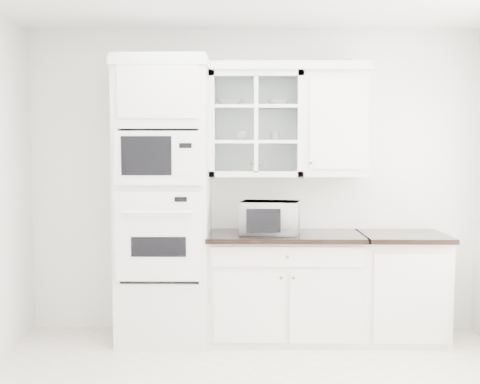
{
  "coord_description": "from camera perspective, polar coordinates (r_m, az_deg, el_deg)",
  "views": [
    {
      "loc": [
        -0.03,
        -3.66,
        1.63
      ],
      "look_at": [
        -0.1,
        1.05,
        1.3
      ],
      "focal_mm": 45.0,
      "sensor_mm": 36.0,
      "label": 1
    }
  ],
  "objects": [
    {
      "name": "bowl_b",
      "position": [
        5.28,
        3.68,
        8.41
      ],
      "size": [
        0.21,
        0.21,
        0.05
      ],
      "primitive_type": "imported",
      "rotation": [
        0.0,
        0.0,
        0.3
      ],
      "color": "white",
      "rests_on": "upper_cabinet_glass"
    },
    {
      "name": "extra_base_cabinet",
      "position": [
        5.4,
        15.04,
        -8.61
      ],
      "size": [
        0.72,
        0.67,
        0.92
      ],
      "color": "white",
      "rests_on": "ground"
    },
    {
      "name": "room_shell",
      "position": [
        4.09,
        1.28,
        6.1
      ],
      "size": [
        4.0,
        3.5,
        2.7
      ],
      "color": "white",
      "rests_on": "ground"
    },
    {
      "name": "cup_a",
      "position": [
        5.25,
        0.07,
        5.33
      ],
      "size": [
        0.12,
        0.12,
        0.08
      ],
      "primitive_type": "imported",
      "rotation": [
        0.0,
        0.0,
        -0.18
      ],
      "color": "white",
      "rests_on": "upper_cabinet_glass"
    },
    {
      "name": "upper_cabinet_glass",
      "position": [
        5.25,
        1.52,
        6.41
      ],
      "size": [
        0.8,
        0.33,
        0.9
      ],
      "color": "white",
      "rests_on": "room_shell"
    },
    {
      "name": "bowl_a",
      "position": [
        5.26,
        -1.0,
        8.45
      ],
      "size": [
        0.23,
        0.23,
        0.05
      ],
      "primitive_type": "imported",
      "rotation": [
        0.0,
        0.0,
        0.05
      ],
      "color": "white",
      "rests_on": "upper_cabinet_glass"
    },
    {
      "name": "oven_column",
      "position": [
        5.15,
        -7.19,
        -0.82
      ],
      "size": [
        0.76,
        0.68,
        2.4
      ],
      "color": "white",
      "rests_on": "ground"
    },
    {
      "name": "crown_molding",
      "position": [
        5.27,
        0.36,
        11.7
      ],
      "size": [
        2.14,
        0.38,
        0.07
      ],
      "primitive_type": "cube",
      "color": "white",
      "rests_on": "room_shell"
    },
    {
      "name": "countertop_microwave",
      "position": [
        5.1,
        2.9,
        -2.42
      ],
      "size": [
        0.54,
        0.47,
        0.28
      ],
      "primitive_type": "imported",
      "rotation": [
        0.0,
        0.0,
        2.97
      ],
      "color": "white",
      "rests_on": "base_cabinet_run"
    },
    {
      "name": "base_cabinet_run",
      "position": [
        5.25,
        4.27,
        -8.86
      ],
      "size": [
        1.32,
        0.67,
        0.92
      ],
      "color": "white",
      "rests_on": "ground"
    },
    {
      "name": "cup_b",
      "position": [
        5.26,
        3.3,
        5.31
      ],
      "size": [
        0.1,
        0.1,
        0.08
      ],
      "primitive_type": "imported",
      "rotation": [
        0.0,
        0.0,
        -0.22
      ],
      "color": "white",
      "rests_on": "upper_cabinet_glass"
    },
    {
      "name": "upper_cabinet_solid",
      "position": [
        5.3,
        8.88,
        6.34
      ],
      "size": [
        0.55,
        0.33,
        0.9
      ],
      "primitive_type": "cube",
      "color": "white",
      "rests_on": "room_shell"
    }
  ]
}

